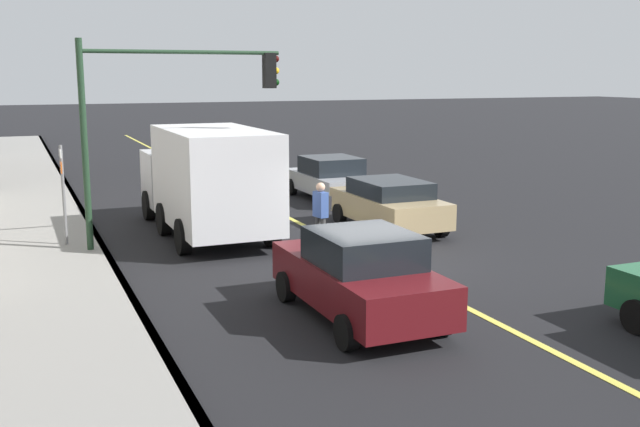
{
  "coord_description": "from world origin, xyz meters",
  "views": [
    {
      "loc": [
        -15.33,
        7.84,
        4.41
      ],
      "look_at": [
        0.28,
        1.29,
        1.21
      ],
      "focal_mm": 41.64,
      "sensor_mm": 36.0,
      "label": 1
    }
  ],
  "objects_px": {
    "car_silver": "(331,178)",
    "traffic_light_mast": "(168,104)",
    "street_sign_post": "(63,189)",
    "car_tan": "(389,203)",
    "car_maroon": "(359,275)",
    "truck_white": "(208,179)",
    "pedestrian_with_backpack": "(321,211)"
  },
  "relations": [
    {
      "from": "car_tan",
      "to": "car_maroon",
      "type": "xyz_separation_m",
      "value": [
        -6.68,
        4.15,
        0.04
      ]
    },
    {
      "from": "truck_white",
      "to": "car_maroon",
      "type": "bearing_deg",
      "value": -174.7
    },
    {
      "from": "car_maroon",
      "to": "truck_white",
      "type": "bearing_deg",
      "value": 5.3
    },
    {
      "from": "traffic_light_mast",
      "to": "street_sign_post",
      "type": "distance_m",
      "value": 3.39
    },
    {
      "from": "street_sign_post",
      "to": "traffic_light_mast",
      "type": "bearing_deg",
      "value": -107.77
    },
    {
      "from": "car_silver",
      "to": "pedestrian_with_backpack",
      "type": "distance_m",
      "value": 7.77
    },
    {
      "from": "car_maroon",
      "to": "truck_white",
      "type": "distance_m",
      "value": 8.11
    },
    {
      "from": "car_maroon",
      "to": "pedestrian_with_backpack",
      "type": "bearing_deg",
      "value": -15.4
    },
    {
      "from": "car_tan",
      "to": "truck_white",
      "type": "relative_size",
      "value": 0.59
    },
    {
      "from": "car_maroon",
      "to": "street_sign_post",
      "type": "distance_m",
      "value": 8.95
    },
    {
      "from": "car_silver",
      "to": "pedestrian_with_backpack",
      "type": "relative_size",
      "value": 2.45
    },
    {
      "from": "pedestrian_with_backpack",
      "to": "street_sign_post",
      "type": "distance_m",
      "value": 6.49
    },
    {
      "from": "car_maroon",
      "to": "truck_white",
      "type": "relative_size",
      "value": 0.62
    },
    {
      "from": "car_maroon",
      "to": "street_sign_post",
      "type": "relative_size",
      "value": 1.61
    },
    {
      "from": "car_maroon",
      "to": "traffic_light_mast",
      "type": "height_order",
      "value": "traffic_light_mast"
    },
    {
      "from": "car_maroon",
      "to": "traffic_light_mast",
      "type": "bearing_deg",
      "value": 16.2
    },
    {
      "from": "pedestrian_with_backpack",
      "to": "street_sign_post",
      "type": "bearing_deg",
      "value": 67.19
    },
    {
      "from": "car_silver",
      "to": "traffic_light_mast",
      "type": "height_order",
      "value": "traffic_light_mast"
    },
    {
      "from": "car_tan",
      "to": "truck_white",
      "type": "bearing_deg",
      "value": 74.44
    },
    {
      "from": "car_tan",
      "to": "traffic_light_mast",
      "type": "xyz_separation_m",
      "value": [
        0.18,
        6.14,
        2.89
      ]
    },
    {
      "from": "car_tan",
      "to": "street_sign_post",
      "type": "xyz_separation_m",
      "value": [
        0.99,
        8.69,
        0.8
      ]
    },
    {
      "from": "car_silver",
      "to": "truck_white",
      "type": "bearing_deg",
      "value": 126.98
    },
    {
      "from": "car_tan",
      "to": "pedestrian_with_backpack",
      "type": "xyz_separation_m",
      "value": [
        -1.51,
        2.73,
        0.24
      ]
    },
    {
      "from": "car_silver",
      "to": "car_maroon",
      "type": "bearing_deg",
      "value": 158.7
    },
    {
      "from": "car_maroon",
      "to": "car_silver",
      "type": "relative_size",
      "value": 1.01
    },
    {
      "from": "car_tan",
      "to": "traffic_light_mast",
      "type": "height_order",
      "value": "traffic_light_mast"
    },
    {
      "from": "pedestrian_with_backpack",
      "to": "car_maroon",
      "type": "bearing_deg",
      "value": 164.6
    },
    {
      "from": "pedestrian_with_backpack",
      "to": "traffic_light_mast",
      "type": "distance_m",
      "value": 4.64
    },
    {
      "from": "street_sign_post",
      "to": "car_silver",
      "type": "bearing_deg",
      "value": -64.1
    },
    {
      "from": "car_tan",
      "to": "traffic_light_mast",
      "type": "bearing_deg",
      "value": 88.33
    },
    {
      "from": "car_silver",
      "to": "traffic_light_mast",
      "type": "bearing_deg",
      "value": 128.29
    },
    {
      "from": "car_silver",
      "to": "traffic_light_mast",
      "type": "relative_size",
      "value": 0.81
    }
  ]
}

